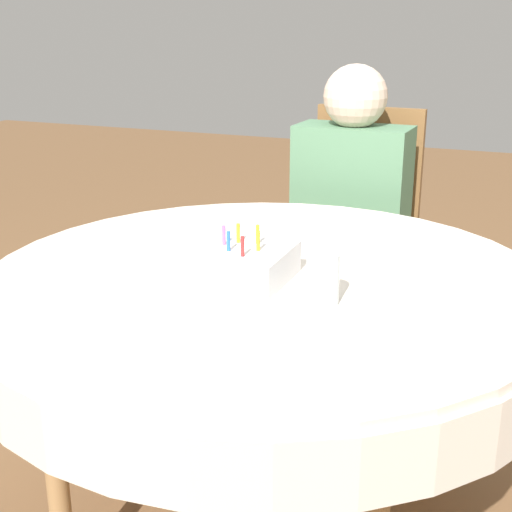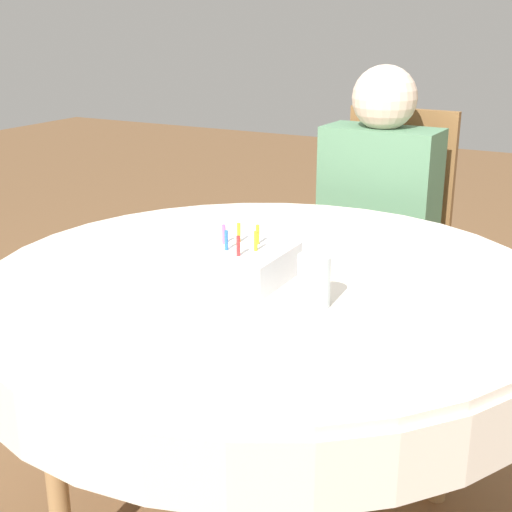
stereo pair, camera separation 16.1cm
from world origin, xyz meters
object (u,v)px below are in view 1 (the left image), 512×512
at_px(chair, 356,237).
at_px(drinking_glass, 323,279).
at_px(person, 349,198).
at_px(birthday_cake, 242,264).

xyz_separation_m(chair, drinking_glass, (0.21, -1.12, 0.26)).
bearing_deg(drinking_glass, person, 102.01).
xyz_separation_m(person, drinking_glass, (0.22, -1.02, 0.09)).
bearing_deg(chair, birthday_cake, -87.66).
distance_m(birthday_cake, drinking_glass, 0.22).
distance_m(person, drinking_glass, 1.04).
xyz_separation_m(chair, person, (-0.00, -0.10, 0.17)).
relative_size(person, drinking_glass, 10.61).
height_order(person, drinking_glass, person).
bearing_deg(birthday_cake, person, 90.55).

